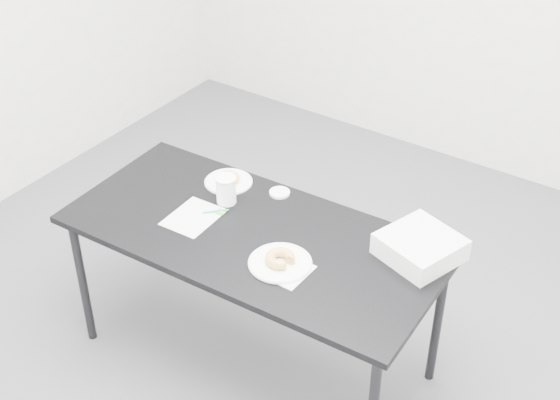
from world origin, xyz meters
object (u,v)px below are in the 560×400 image
Objects in this scene: plate_near at (280,263)px; bakery_box at (420,247)px; pen at (216,211)px; coffee_cup at (226,190)px; scorecard at (193,217)px; donut_far at (228,178)px; table at (253,243)px; donut_near at (280,258)px; plate_far at (228,182)px.

plate_near is 0.91× the size of bakery_box.
coffee_cup is (-0.01, 0.09, 0.06)m from pen.
pen is 0.45m from plate_near.
donut_far is at bearing 95.53° from scorecard.
coffee_cup is at bearing -55.78° from donut_far.
scorecard is at bearing -82.47° from donut_far.
scorecard is 0.31m from donut_far.
pen is 0.24m from donut_far.
bakery_box is (0.92, 0.30, 0.05)m from scorecard.
coffee_cup is at bearing 151.20° from table.
scorecard is at bearing -170.40° from table.
plate_near is (0.49, -0.05, 0.01)m from scorecard.
pen is at bearing 171.38° from table.
bakery_box reaches higher than donut_far.
donut_near reaches higher than plate_far.
table is 14.32× the size of pen.
plate_far is at bearing -161.91° from bakery_box.
donut_near is 1.16× the size of donut_far.
coffee_cup is (-0.44, 0.22, 0.04)m from donut_near.
pen is at bearing 53.01° from scorecard.
donut_far is at bearing 0.00° from plate_far.
plate_near is at bearing -33.98° from plate_far.
plate_near is at bearing -27.13° from coffee_cup.
donut_near is 0.43× the size of bakery_box.
donut_near is 0.54× the size of plate_far.
scorecard is 2.37× the size of donut_far.
donut_near reaches higher than pen.
bakery_box is (0.96, 0.00, 0.02)m from donut_far.
coffee_cup is 0.46× the size of bakery_box.
bakery_box is (0.87, 0.13, -0.02)m from coffee_cup.
coffee_cup is at bearing 50.38° from pen.
donut_near is 0.64m from donut_far.
scorecard is 0.96× the size of plate_near.
donut_far is 0.37× the size of bakery_box.
donut_far is (-0.53, 0.36, 0.02)m from plate_near.
donut_near is 0.64m from plate_far.
pen is 0.40× the size of bakery_box.
scorecard is 1.88× the size of coffee_cup.
coffee_cup reaches higher than plate_near.
donut_near is 0.49m from coffee_cup.
bakery_box reaches higher than table.
table is 0.70m from bakery_box.
pen is 0.87× the size of coffee_cup.
pen is (-0.22, 0.03, 0.06)m from table.
table is at bearing 152.64° from plate_near.
plate_near is 1.96× the size of coffee_cup.
donut_near is (0.21, -0.11, 0.09)m from table.
bakery_box is (0.86, 0.22, 0.04)m from pen.
donut_far is (-0.53, 0.36, -0.01)m from donut_near.
bakery_box reaches higher than plate_far.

